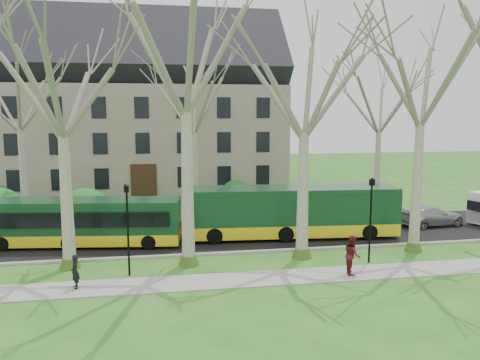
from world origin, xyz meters
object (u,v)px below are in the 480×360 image
Objects in this scene: sedan at (432,216)px; pedestrian_b at (352,255)px; bus_follow at (292,211)px; pedestrian_a at (75,272)px; bus_lead at (83,222)px.

sedan is 2.45× the size of pedestrian_b.
pedestrian_b is (0.98, -6.92, -0.66)m from bus_follow.
pedestrian_b reaches higher than sedan.
bus_follow is 2.80× the size of sedan.
pedestrian_a is (-21.66, -7.97, 0.09)m from sedan.
bus_follow is at bearing 19.04° from pedestrian_b.
pedestrian_a is at bearing -76.96° from bus_lead.
bus_lead is 2.42× the size of sedan.
bus_follow reaches higher than sedan.
bus_follow is 8.49× the size of pedestrian_a.
sedan is (10.07, 1.27, -0.93)m from bus_follow.
pedestrian_a is (0.71, -6.86, -0.62)m from bus_lead.
pedestrian_a is at bearing 100.02° from pedestrian_b.
sedan is at bearing 10.00° from bus_lead.
pedestrian_b reaches higher than pedestrian_a.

